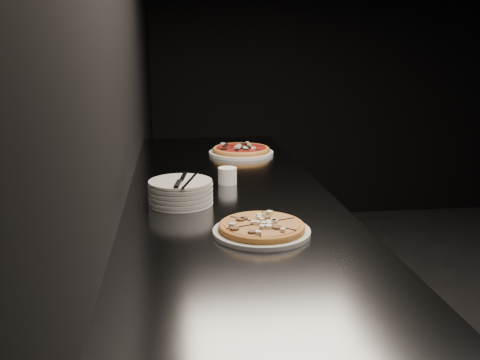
{
  "coord_description": "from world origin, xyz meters",
  "views": [
    {
      "loc": [
        -2.32,
        -1.87,
        1.45
      ],
      "look_at": [
        -2.08,
        0.09,
        0.95
      ],
      "focal_mm": 40.0,
      "sensor_mm": 36.0,
      "label": 1
    }
  ],
  "objects": [
    {
      "name": "wall_back",
      "position": [
        0.0,
        2.5,
        1.4
      ],
      "size": [
        5.0,
        0.02,
        2.8
      ],
      "primitive_type": "cube",
      "color": "black",
      "rests_on": "floor"
    },
    {
      "name": "wall_left",
      "position": [
        -2.5,
        0.0,
        1.4
      ],
      "size": [
        0.02,
        5.0,
        2.8
      ],
      "primitive_type": "cube",
      "color": "black",
      "rests_on": "floor"
    },
    {
      "name": "pizza_mushroom",
      "position": [
        -2.08,
        -0.43,
        0.94
      ],
      "size": [
        0.32,
        0.32,
        0.03
      ],
      "rotation": [
        0.0,
        0.0,
        0.33
      ],
      "color": "silver",
      "rests_on": "counter"
    },
    {
      "name": "cutlery",
      "position": [
        -2.3,
        -0.11,
        1.0
      ],
      "size": [
        0.11,
        0.22,
        0.01
      ],
      "rotation": [
        0.0,
        0.0,
        -0.15
      ],
      "color": "#B5B8BD",
      "rests_on": "plate_stack"
    },
    {
      "name": "plate_stack",
      "position": [
        -2.31,
        -0.09,
        0.96
      ],
      "size": [
        0.22,
        0.22,
        0.08
      ],
      "color": "silver",
      "rests_on": "counter"
    },
    {
      "name": "pizza_tomato",
      "position": [
        -2.0,
        0.71,
        0.94
      ],
      "size": [
        0.34,
        0.34,
        0.04
      ],
      "rotation": [
        0.0,
        0.0,
        0.23
      ],
      "color": "silver",
      "rests_on": "counter"
    },
    {
      "name": "ramekin",
      "position": [
        -2.12,
        0.15,
        0.95
      ],
      "size": [
        0.07,
        0.07,
        0.06
      ],
      "color": "white",
      "rests_on": "counter"
    },
    {
      "name": "counter",
      "position": [
        -2.13,
        0.0,
        0.46
      ],
      "size": [
        0.74,
        2.44,
        0.92
      ],
      "color": "slate",
      "rests_on": "floor"
    }
  ]
}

